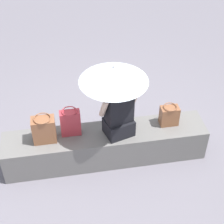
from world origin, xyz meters
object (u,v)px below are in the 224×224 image
(parasol, at_px, (114,74))
(person_seated, at_px, (119,110))
(shoulder_bag_spare, at_px, (70,122))
(handbag_black, at_px, (169,115))
(tote_bag_canvas, at_px, (44,129))

(parasol, bearing_deg, person_seated, 1.53)
(person_seated, bearing_deg, shoulder_bag_spare, 170.85)
(handbag_black, height_order, tote_bag_canvas, tote_bag_canvas)
(handbag_black, relative_size, shoulder_bag_spare, 0.76)
(shoulder_bag_spare, bearing_deg, person_seated, -9.15)
(tote_bag_canvas, bearing_deg, person_seated, -2.02)
(person_seated, xyz_separation_m, parasol, (-0.07, -0.00, 0.52))
(person_seated, distance_m, tote_bag_canvas, 0.95)
(shoulder_bag_spare, bearing_deg, parasol, -10.48)
(person_seated, xyz_separation_m, handbag_black, (0.68, 0.07, -0.25))
(parasol, relative_size, handbag_black, 3.59)
(person_seated, distance_m, parasol, 0.53)
(tote_bag_canvas, height_order, shoulder_bag_spare, shoulder_bag_spare)
(parasol, height_order, tote_bag_canvas, parasol)
(person_seated, relative_size, tote_bag_canvas, 2.47)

